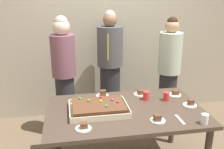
{
  "coord_description": "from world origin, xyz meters",
  "views": [
    {
      "loc": [
        -0.58,
        -2.45,
        1.97
      ],
      "look_at": [
        -0.11,
        0.15,
        1.1
      ],
      "focal_mm": 41.79,
      "sensor_mm": 36.0,
      "label": 1
    }
  ],
  "objects_px": {
    "plated_slice_far_right": "(103,94)",
    "person_striped_tie_right": "(110,67)",
    "plated_slice_near_right": "(175,94)",
    "plated_slice_center_back": "(84,127)",
    "plated_slice_center_front": "(158,119)",
    "drink_cup_far_end": "(205,119)",
    "cake_server_utensil": "(180,120)",
    "person_serving_front": "(64,75)",
    "plated_slice_far_left": "(190,104)",
    "plated_slice_near_left": "(140,93)",
    "person_green_shirt_behind": "(169,72)",
    "party_table": "(125,117)",
    "drink_cup_nearest": "(166,96)",
    "drink_cup_middle": "(146,96)",
    "sheet_cake": "(99,108)"
  },
  "relations": [
    {
      "from": "plated_slice_center_back",
      "to": "drink_cup_far_end",
      "type": "distance_m",
      "value": 1.14
    },
    {
      "from": "plated_slice_far_right",
      "to": "drink_cup_middle",
      "type": "relative_size",
      "value": 1.5
    },
    {
      "from": "person_green_shirt_behind",
      "to": "drink_cup_far_end",
      "type": "bearing_deg",
      "value": 44.04
    },
    {
      "from": "plated_slice_far_left",
      "to": "plated_slice_center_front",
      "type": "xyz_separation_m",
      "value": [
        -0.47,
        -0.28,
        0.0
      ]
    },
    {
      "from": "party_table",
      "to": "drink_cup_nearest",
      "type": "relative_size",
      "value": 16.59
    },
    {
      "from": "drink_cup_far_end",
      "to": "person_green_shirt_behind",
      "type": "relative_size",
      "value": 0.06
    },
    {
      "from": "sheet_cake",
      "to": "person_striped_tie_right",
      "type": "distance_m",
      "value": 1.24
    },
    {
      "from": "drink_cup_nearest",
      "to": "person_serving_front",
      "type": "height_order",
      "value": "person_serving_front"
    },
    {
      "from": "plated_slice_near_left",
      "to": "drink_cup_nearest",
      "type": "xyz_separation_m",
      "value": [
        0.25,
        -0.21,
        0.03
      ]
    },
    {
      "from": "person_striped_tie_right",
      "to": "drink_cup_far_end",
      "type": "bearing_deg",
      "value": 36.14
    },
    {
      "from": "sheet_cake",
      "to": "drink_cup_far_end",
      "type": "height_order",
      "value": "sheet_cake"
    },
    {
      "from": "party_table",
      "to": "plated_slice_center_back",
      "type": "xyz_separation_m",
      "value": [
        -0.46,
        -0.33,
        0.1
      ]
    },
    {
      "from": "plated_slice_near_left",
      "to": "person_striped_tie_right",
      "type": "bearing_deg",
      "value": 105.08
    },
    {
      "from": "drink_cup_far_end",
      "to": "plated_slice_center_front",
      "type": "bearing_deg",
      "value": 163.0
    },
    {
      "from": "plated_slice_far_right",
      "to": "plated_slice_center_back",
      "type": "height_order",
      "value": "plated_slice_far_right"
    },
    {
      "from": "plated_slice_near_right",
      "to": "person_serving_front",
      "type": "relative_size",
      "value": 0.09
    },
    {
      "from": "party_table",
      "to": "drink_cup_far_end",
      "type": "bearing_deg",
      "value": -32.79
    },
    {
      "from": "cake_server_utensil",
      "to": "person_serving_front",
      "type": "xyz_separation_m",
      "value": [
        -1.1,
        1.23,
        0.12
      ]
    },
    {
      "from": "sheet_cake",
      "to": "drink_cup_middle",
      "type": "bearing_deg",
      "value": 19.42
    },
    {
      "from": "plated_slice_near_right",
      "to": "plated_slice_far_left",
      "type": "xyz_separation_m",
      "value": [
        0.05,
        -0.31,
        -0.0
      ]
    },
    {
      "from": "plated_slice_center_front",
      "to": "drink_cup_far_end",
      "type": "bearing_deg",
      "value": -17.0
    },
    {
      "from": "plated_slice_far_left",
      "to": "drink_cup_far_end",
      "type": "distance_m",
      "value": 0.41
    },
    {
      "from": "plated_slice_far_left",
      "to": "plated_slice_center_front",
      "type": "bearing_deg",
      "value": -149.9
    },
    {
      "from": "plated_slice_near_left",
      "to": "plated_slice_far_left",
      "type": "distance_m",
      "value": 0.6
    },
    {
      "from": "cake_server_utensil",
      "to": "person_serving_front",
      "type": "relative_size",
      "value": 0.12
    },
    {
      "from": "party_table",
      "to": "drink_cup_middle",
      "type": "relative_size",
      "value": 16.59
    },
    {
      "from": "plated_slice_far_left",
      "to": "plated_slice_center_front",
      "type": "relative_size",
      "value": 1.0
    },
    {
      "from": "plated_slice_near_left",
      "to": "person_striped_tie_right",
      "type": "relative_size",
      "value": 0.09
    },
    {
      "from": "drink_cup_middle",
      "to": "drink_cup_far_end",
      "type": "height_order",
      "value": "same"
    },
    {
      "from": "plated_slice_near_right",
      "to": "drink_cup_far_end",
      "type": "xyz_separation_m",
      "value": [
        -0.01,
        -0.71,
        0.03
      ]
    },
    {
      "from": "plated_slice_center_front",
      "to": "cake_server_utensil",
      "type": "bearing_deg",
      "value": -4.4
    },
    {
      "from": "sheet_cake",
      "to": "plated_slice_far_left",
      "type": "distance_m",
      "value": 1.01
    },
    {
      "from": "plated_slice_far_left",
      "to": "plated_slice_near_left",
      "type": "bearing_deg",
      "value": 139.0
    },
    {
      "from": "plated_slice_far_left",
      "to": "drink_cup_far_end",
      "type": "height_order",
      "value": "drink_cup_far_end"
    },
    {
      "from": "plated_slice_near_right",
      "to": "plated_slice_center_back",
      "type": "xyz_separation_m",
      "value": [
        -1.14,
        -0.6,
        -0.0
      ]
    },
    {
      "from": "plated_slice_far_right",
      "to": "cake_server_utensil",
      "type": "distance_m",
      "value": 0.98
    },
    {
      "from": "plated_slice_near_right",
      "to": "cake_server_utensil",
      "type": "height_order",
      "value": "plated_slice_near_right"
    },
    {
      "from": "plated_slice_near_right",
      "to": "sheet_cake",
      "type": "bearing_deg",
      "value": -164.5
    },
    {
      "from": "person_serving_front",
      "to": "person_green_shirt_behind",
      "type": "relative_size",
      "value": 1.03
    },
    {
      "from": "cake_server_utensil",
      "to": "party_table",
      "type": "bearing_deg",
      "value": 145.99
    },
    {
      "from": "drink_cup_far_end",
      "to": "person_serving_front",
      "type": "height_order",
      "value": "person_serving_front"
    },
    {
      "from": "plated_slice_center_front",
      "to": "plated_slice_center_back",
      "type": "bearing_deg",
      "value": -178.15
    },
    {
      "from": "plated_slice_far_left",
      "to": "person_striped_tie_right",
      "type": "distance_m",
      "value": 1.42
    },
    {
      "from": "plated_slice_near_right",
      "to": "cake_server_utensil",
      "type": "distance_m",
      "value": 0.63
    },
    {
      "from": "drink_cup_far_end",
      "to": "person_striped_tie_right",
      "type": "xyz_separation_m",
      "value": [
        -0.63,
        1.64,
        0.07
      ]
    },
    {
      "from": "plated_slice_near_left",
      "to": "person_serving_front",
      "type": "height_order",
      "value": "person_serving_front"
    },
    {
      "from": "cake_server_utensil",
      "to": "plated_slice_far_right",
      "type": "bearing_deg",
      "value": 132.24
    },
    {
      "from": "plated_slice_far_right",
      "to": "person_striped_tie_right",
      "type": "distance_m",
      "value": 0.84
    },
    {
      "from": "plated_slice_far_left",
      "to": "plated_slice_center_front",
      "type": "distance_m",
      "value": 0.55
    },
    {
      "from": "party_table",
      "to": "plated_slice_far_right",
      "type": "relative_size",
      "value": 11.06
    }
  ]
}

